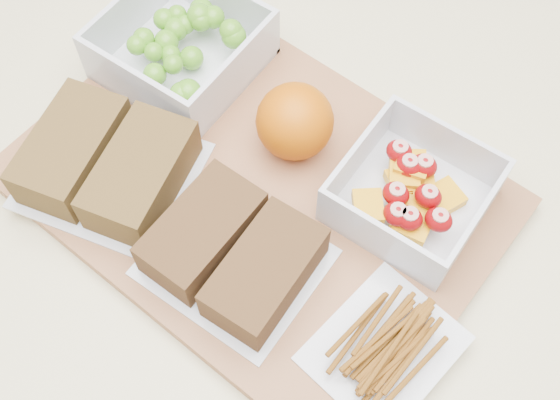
# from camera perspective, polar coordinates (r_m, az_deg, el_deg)

# --- Properties ---
(counter) EXTENTS (1.20, 0.90, 0.90)m
(counter) POSITION_cam_1_polar(r_m,az_deg,el_deg) (1.07, 0.17, -11.35)
(counter) COLOR beige
(counter) RESTS_ON ground
(cutting_board) EXTENTS (0.44, 0.33, 0.02)m
(cutting_board) POSITION_cam_1_polar(r_m,az_deg,el_deg) (0.65, -1.84, 0.87)
(cutting_board) COLOR #A36B43
(cutting_board) RESTS_ON counter
(grape_container) EXTENTS (0.14, 0.14, 0.06)m
(grape_container) POSITION_cam_1_polar(r_m,az_deg,el_deg) (0.71, -7.77, 12.19)
(grape_container) COLOR silver
(grape_container) RESTS_ON cutting_board
(fruit_container) EXTENTS (0.12, 0.12, 0.05)m
(fruit_container) POSITION_cam_1_polar(r_m,az_deg,el_deg) (0.62, 10.65, 0.52)
(fruit_container) COLOR silver
(fruit_container) RESTS_ON cutting_board
(orange) EXTENTS (0.07, 0.07, 0.07)m
(orange) POSITION_cam_1_polar(r_m,az_deg,el_deg) (0.63, 1.21, 6.40)
(orange) COLOR #CC5B04
(orange) RESTS_ON cutting_board
(sandwich_bag_left) EXTENTS (0.18, 0.16, 0.05)m
(sandwich_bag_left) POSITION_cam_1_polar(r_m,az_deg,el_deg) (0.64, -13.92, 2.94)
(sandwich_bag_left) COLOR silver
(sandwich_bag_left) RESTS_ON cutting_board
(sandwich_bag_center) EXTENTS (0.14, 0.12, 0.04)m
(sandwich_bag_center) POSITION_cam_1_polar(r_m,az_deg,el_deg) (0.59, -3.80, -4.29)
(sandwich_bag_center) COLOR silver
(sandwich_bag_center) RESTS_ON cutting_board
(pretzel_bag) EXTENTS (0.11, 0.13, 0.03)m
(pretzel_bag) POSITION_cam_1_polar(r_m,az_deg,el_deg) (0.57, 8.60, -11.47)
(pretzel_bag) COLOR silver
(pretzel_bag) RESTS_ON cutting_board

